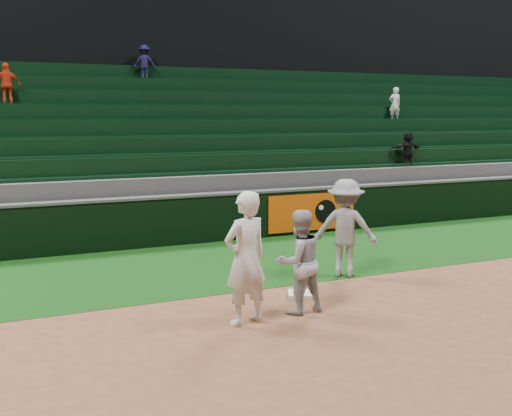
% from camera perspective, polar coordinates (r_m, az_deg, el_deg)
% --- Properties ---
extents(ground, '(70.00, 70.00, 0.00)m').
position_cam_1_polar(ground, '(10.04, 4.08, -9.40)').
color(ground, brown).
rests_on(ground, ground).
extents(foul_grass, '(36.00, 4.20, 0.01)m').
position_cam_1_polar(foul_grass, '(12.67, -2.08, -5.38)').
color(foul_grass, '#0D350D').
rests_on(foul_grass, ground).
extents(upper_deck, '(40.00, 12.00, 12.00)m').
position_cam_1_polar(upper_deck, '(26.42, -13.75, 15.10)').
color(upper_deck, black).
rests_on(upper_deck, ground).
extents(first_base, '(0.54, 0.54, 0.09)m').
position_cam_1_polar(first_base, '(10.29, 4.42, -8.65)').
color(first_base, white).
rests_on(first_base, ground).
extents(first_baseman, '(0.87, 0.68, 2.08)m').
position_cam_1_polar(first_baseman, '(8.75, -1.04, -5.06)').
color(first_baseman, white).
rests_on(first_baseman, ground).
extents(baserunner, '(0.88, 0.71, 1.71)m').
position_cam_1_polar(baserunner, '(9.32, 4.33, -5.37)').
color(baserunner, '#A6A8B1').
rests_on(baserunner, ground).
extents(base_coach, '(1.45, 1.32, 1.95)m').
position_cam_1_polar(base_coach, '(11.49, 8.91, -2.00)').
color(base_coach, gray).
rests_on(base_coach, foul_grass).
extents(field_wall, '(36.00, 0.45, 1.25)m').
position_cam_1_polar(field_wall, '(14.57, -5.07, -0.93)').
color(field_wall, black).
rests_on(field_wall, ground).
extents(stadium_seating, '(36.00, 5.95, 5.51)m').
position_cam_1_polar(stadium_seating, '(18.03, -8.89, 4.38)').
color(stadium_seating, '#3C3C3F').
rests_on(stadium_seating, ground).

